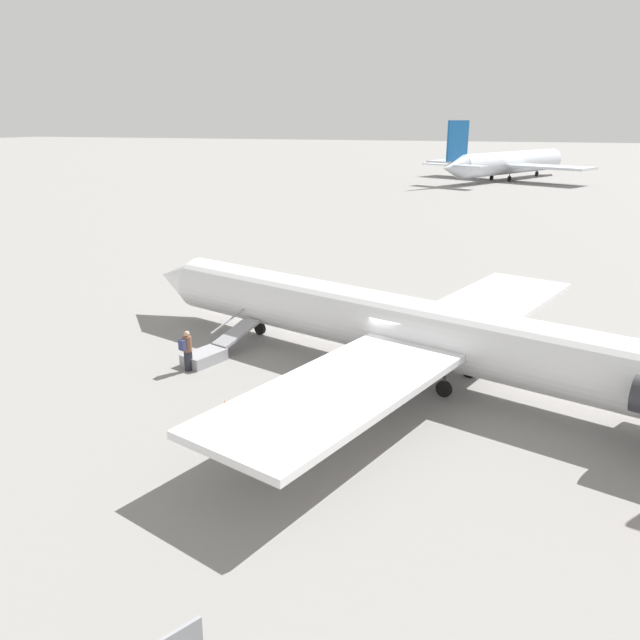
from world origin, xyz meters
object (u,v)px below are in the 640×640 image
boarding_stairs (211,352)px  passenger (187,348)px  airplane_main (425,331)px  airplane_far_left (508,163)px

boarding_stairs → passenger: (0.30, 1.40, 0.63)m
airplane_main → airplane_far_left: bearing=-71.0°
airplane_main → boarding_stairs: airplane_main is taller
airplane_main → airplane_far_left: airplane_far_left is taller
airplane_main → passenger: (9.31, 2.57, -0.98)m
airplane_main → airplane_far_left: 91.66m
airplane_far_left → boarding_stairs: bearing=-157.8°
airplane_main → boarding_stairs: 9.23m
airplane_far_left → boarding_stairs: airplane_far_left is taller
airplane_far_left → passenger: bearing=-157.9°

